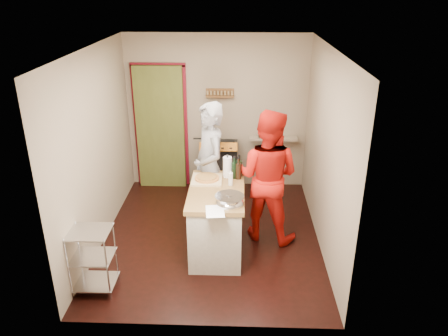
{
  "coord_description": "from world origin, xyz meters",
  "views": [
    {
      "loc": [
        0.37,
        -5.3,
        3.35
      ],
      "look_at": [
        0.18,
        0.0,
        1.06
      ],
      "focal_mm": 35.0,
      "sensor_mm": 36.0,
      "label": 1
    }
  ],
  "objects_px": {
    "island": "(217,218)",
    "person_stripe": "(209,168)",
    "wire_shelving": "(92,258)",
    "stove": "(219,168)",
    "person_red": "(267,176)"
  },
  "relations": [
    {
      "from": "stove",
      "to": "person_red",
      "type": "bearing_deg",
      "value": -62.53
    },
    {
      "from": "island",
      "to": "person_red",
      "type": "bearing_deg",
      "value": 30.64
    },
    {
      "from": "wire_shelving",
      "to": "person_stripe",
      "type": "xyz_separation_m",
      "value": [
        1.25,
        1.48,
        0.5
      ]
    },
    {
      "from": "island",
      "to": "person_stripe",
      "type": "distance_m",
      "value": 0.77
    },
    {
      "from": "stove",
      "to": "island",
      "type": "relative_size",
      "value": 0.75
    },
    {
      "from": "wire_shelving",
      "to": "person_red",
      "type": "distance_m",
      "value": 2.44
    },
    {
      "from": "wire_shelving",
      "to": "stove",
      "type": "bearing_deg",
      "value": 63.15
    },
    {
      "from": "person_red",
      "to": "stove",
      "type": "bearing_deg",
      "value": -41.44
    },
    {
      "from": "stove",
      "to": "person_stripe",
      "type": "xyz_separation_m",
      "value": [
        -0.08,
        -1.14,
        0.49
      ]
    },
    {
      "from": "island",
      "to": "person_stripe",
      "type": "height_order",
      "value": "person_stripe"
    },
    {
      "from": "wire_shelving",
      "to": "person_red",
      "type": "bearing_deg",
      "value": 31.72
    },
    {
      "from": "stove",
      "to": "person_red",
      "type": "height_order",
      "value": "person_red"
    },
    {
      "from": "wire_shelving",
      "to": "person_stripe",
      "type": "height_order",
      "value": "person_stripe"
    },
    {
      "from": "person_stripe",
      "to": "person_red",
      "type": "distance_m",
      "value": 0.82
    },
    {
      "from": "person_stripe",
      "to": "stove",
      "type": "bearing_deg",
      "value": 152.55
    }
  ]
}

